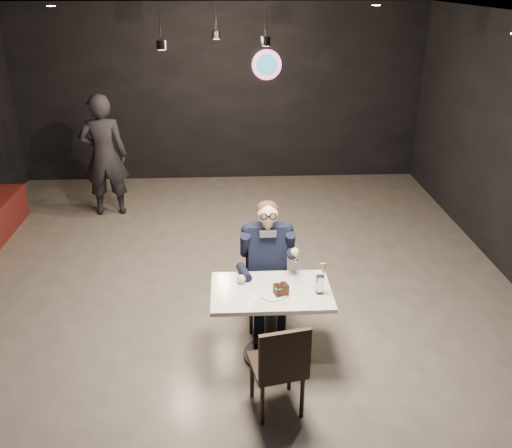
{
  "coord_description": "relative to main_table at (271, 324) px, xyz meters",
  "views": [
    {
      "loc": [
        0.14,
        -4.91,
        3.37
      ],
      "look_at": [
        0.39,
        -0.08,
        1.14
      ],
      "focal_mm": 38.0,
      "sensor_mm": 36.0,
      "label": 1
    }
  ],
  "objects": [
    {
      "name": "floor",
      "position": [
        -0.5,
        0.68,
        -0.38
      ],
      "size": [
        9.0,
        9.0,
        0.0
      ],
      "primitive_type": "plane",
      "color": "slate",
      "rests_on": "ground"
    },
    {
      "name": "wall_sign",
      "position": [
        0.3,
        5.15,
        1.62
      ],
      "size": [
        0.5,
        0.06,
        0.5
      ],
      "primitive_type": null,
      "color": "pink",
      "rests_on": "floor"
    },
    {
      "name": "pendant_lights",
      "position": [
        -0.5,
        2.68,
        2.51
      ],
      "size": [
        1.4,
        1.2,
        0.36
      ],
      "primitive_type": "cube",
      "color": "black",
      "rests_on": "floor"
    },
    {
      "name": "main_table",
      "position": [
        0.0,
        0.0,
        0.0
      ],
      "size": [
        1.1,
        0.7,
        0.75
      ],
      "primitive_type": "cube",
      "color": "white",
      "rests_on": "floor"
    },
    {
      "name": "chair_far",
      "position": [
        0.0,
        0.55,
        0.09
      ],
      "size": [
        0.42,
        0.46,
        0.92
      ],
      "primitive_type": "cube",
      "color": "black",
      "rests_on": "floor"
    },
    {
      "name": "chair_near",
      "position": [
        0.0,
        -0.67,
        0.09
      ],
      "size": [
        0.5,
        0.54,
        0.92
      ],
      "primitive_type": "cube",
      "rotation": [
        0.0,
        0.0,
        0.2
      ],
      "color": "black",
      "rests_on": "floor"
    },
    {
      "name": "seated_man",
      "position": [
        0.0,
        0.55,
        0.34
      ],
      "size": [
        0.6,
        0.8,
        1.44
      ],
      "primitive_type": "cube",
      "color": "black",
      "rests_on": "floor"
    },
    {
      "name": "dessert_plate",
      "position": [
        0.01,
        -0.08,
        0.38
      ],
      "size": [
        0.24,
        0.24,
        0.01
      ],
      "primitive_type": "cylinder",
      "color": "white",
      "rests_on": "main_table"
    },
    {
      "name": "cake_slice",
      "position": [
        0.08,
        -0.08,
        0.43
      ],
      "size": [
        0.14,
        0.13,
        0.08
      ],
      "primitive_type": "cube",
      "rotation": [
        0.0,
        0.0,
        0.35
      ],
      "color": "black",
      "rests_on": "dessert_plate"
    },
    {
      "name": "mint_leaf",
      "position": [
        0.06,
        -0.13,
        0.47
      ],
      "size": [
        0.07,
        0.04,
        0.01
      ],
      "primitive_type": "ellipsoid",
      "color": "#317C28",
      "rests_on": "cake_slice"
    },
    {
      "name": "sundae_glass",
      "position": [
        0.43,
        -0.07,
        0.46
      ],
      "size": [
        0.08,
        0.08,
        0.17
      ],
      "primitive_type": "cylinder",
      "color": "silver",
      "rests_on": "main_table"
    },
    {
      "name": "wafer_cone",
      "position": [
        0.46,
        -0.08,
        0.62
      ],
      "size": [
        0.07,
        0.07,
        0.12
      ],
      "primitive_type": "cone",
      "rotation": [
        0.0,
        0.0,
        0.26
      ],
      "color": "tan",
      "rests_on": "sundae_glass"
    },
    {
      "name": "passerby",
      "position": [
        -2.22,
        3.62,
        0.55
      ],
      "size": [
        0.73,
        0.53,
        1.85
      ],
      "primitive_type": "imported",
      "rotation": [
        0.0,
        0.0,
        3.27
      ],
      "color": "black",
      "rests_on": "floor"
    }
  ]
}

